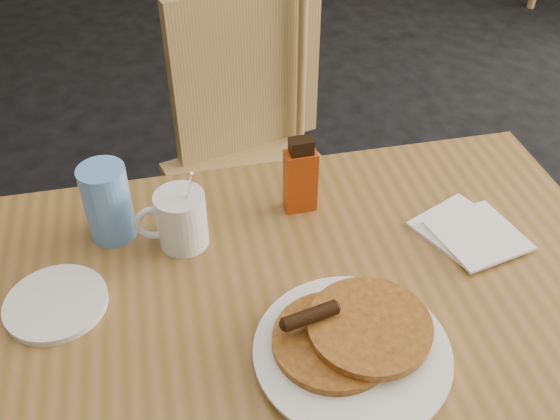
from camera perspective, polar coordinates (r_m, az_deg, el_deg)
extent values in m
cube|color=brown|center=(1.04, 2.66, -8.36)|extent=(1.13, 0.77, 0.04)
cube|color=#A9874F|center=(1.06, 2.63, -8.89)|extent=(1.17, 0.81, 0.02)
cylinder|color=#A9874F|center=(1.64, 16.45, -6.83)|extent=(0.04, 0.04, 0.71)
cube|color=#A9874F|center=(1.70, -1.83, 1.90)|extent=(0.53, 0.53, 0.04)
cube|color=#A9874F|center=(1.72, -3.07, 12.52)|extent=(0.42, 0.16, 0.47)
cylinder|color=#A9874F|center=(1.73, -6.44, -8.53)|extent=(0.04, 0.04, 0.44)
cylinder|color=#A9874F|center=(2.01, 2.39, 0.17)|extent=(0.04, 0.04, 0.44)
cylinder|color=white|center=(0.95, 6.59, -12.88)|extent=(0.28, 0.28, 0.02)
cylinder|color=white|center=(0.94, 6.62, -12.63)|extent=(0.29, 0.29, 0.01)
cylinder|color=#AA6623|center=(0.94, 4.90, -11.82)|extent=(0.18, 0.18, 0.01)
cylinder|color=#AA6623|center=(0.94, 8.19, -10.45)|extent=(0.19, 0.19, 0.01)
cylinder|color=black|center=(0.92, 2.78, -9.63)|extent=(0.09, 0.04, 0.02)
cylinder|color=white|center=(1.09, -8.97, -0.86)|extent=(0.09, 0.09, 0.10)
torus|color=white|center=(1.09, -11.37, -1.15)|extent=(0.07, 0.01, 0.07)
cylinder|color=black|center=(1.06, -9.21, 0.92)|extent=(0.08, 0.08, 0.01)
cylinder|color=silver|center=(1.07, -8.50, 0.70)|extent=(0.04, 0.05, 0.15)
cube|color=maroon|center=(1.15, 1.87, 2.71)|extent=(0.06, 0.04, 0.13)
cube|color=black|center=(1.10, 1.95, 5.86)|extent=(0.04, 0.03, 0.03)
cube|color=white|center=(1.18, 16.29, -1.68)|extent=(0.19, 0.19, 0.01)
cube|color=white|center=(1.17, 17.64, -2.20)|extent=(0.17, 0.17, 0.01)
cylinder|color=#5F93DF|center=(1.12, -15.49, 0.67)|extent=(0.11, 0.11, 0.14)
cylinder|color=white|center=(1.07, -19.79, -8.02)|extent=(0.18, 0.18, 0.01)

